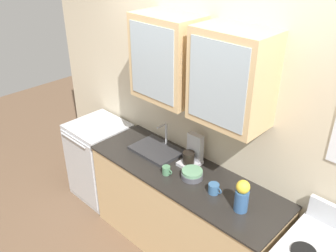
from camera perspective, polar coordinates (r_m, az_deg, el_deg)
The scene contains 10 objects.
ground_plane at distance 3.88m, azimuth 2.16°, elevation -18.54°, with size 10.00×10.00×0.00m, color brown.
back_wall_unit at distance 3.19m, azimuth 6.55°, elevation 2.88°, with size 4.46×0.47×2.71m.
counter at distance 3.55m, azimuth 2.30°, elevation -13.44°, with size 1.93×0.64×0.93m.
sink_faucet at distance 3.54m, azimuth -1.80°, elevation -3.68°, with size 0.47×0.34×0.26m.
bowl_stack at distance 3.18m, azimuth 3.77°, elevation -7.57°, with size 0.19×0.19×0.08m.
vase at distance 2.85m, azimuth 11.54°, elevation -10.69°, with size 0.11×0.11×0.27m.
cup_near_sink at distance 3.22m, azimuth -0.25°, elevation -6.98°, with size 0.11×0.07×0.08m.
cup_near_bowls at distance 3.03m, azimuth 7.21°, elevation -9.73°, with size 0.12×0.09×0.09m.
dishwasher at distance 4.33m, azimuth -10.55°, elevation -5.27°, with size 0.59×0.62×0.93m.
coffee_maker at distance 3.33m, azimuth 3.82°, elevation -4.31°, with size 0.17×0.20×0.29m.
Camera 1 is at (1.73, -1.99, 2.85)m, focal length 38.82 mm.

